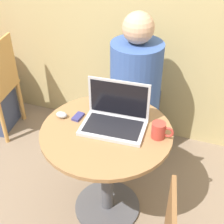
# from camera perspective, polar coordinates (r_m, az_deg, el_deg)

# --- Properties ---
(ground_plane) EXTENTS (12.00, 12.00, 0.00)m
(ground_plane) POSITION_cam_1_polar(r_m,az_deg,el_deg) (2.35, -0.86, -16.91)
(ground_plane) COLOR #7F6B56
(round_table) EXTENTS (0.79, 0.79, 0.71)m
(round_table) POSITION_cam_1_polar(r_m,az_deg,el_deg) (1.97, -0.99, -7.75)
(round_table) COLOR #4C4C51
(round_table) RESTS_ON ground_plane
(laptop) EXTENTS (0.39, 0.26, 0.27)m
(laptop) POSITION_cam_1_polar(r_m,az_deg,el_deg) (1.84, 0.56, -0.98)
(laptop) COLOR #B7B7BC
(laptop) RESTS_ON round_table
(cell_phone) EXTENTS (0.06, 0.09, 0.02)m
(cell_phone) POSITION_cam_1_polar(r_m,az_deg,el_deg) (1.95, -6.22, -0.85)
(cell_phone) COLOR navy
(cell_phone) RESTS_ON round_table
(computer_mouse) EXTENTS (0.07, 0.05, 0.04)m
(computer_mouse) POSITION_cam_1_polar(r_m,az_deg,el_deg) (1.96, -9.20, -0.50)
(computer_mouse) COLOR #B2B2B7
(computer_mouse) RESTS_ON round_table
(coffee_cup) EXTENTS (0.13, 0.08, 0.10)m
(coffee_cup) POSITION_cam_1_polar(r_m,az_deg,el_deg) (1.78, 8.65, -3.34)
(coffee_cup) COLOR #B2382D
(coffee_cup) RESTS_ON round_table
(person_seated) EXTENTS (0.42, 0.60, 1.23)m
(person_seated) POSITION_cam_1_polar(r_m,az_deg,el_deg) (2.49, 4.35, 2.35)
(person_seated) COLOR #3D4766
(person_seated) RESTS_ON ground_plane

